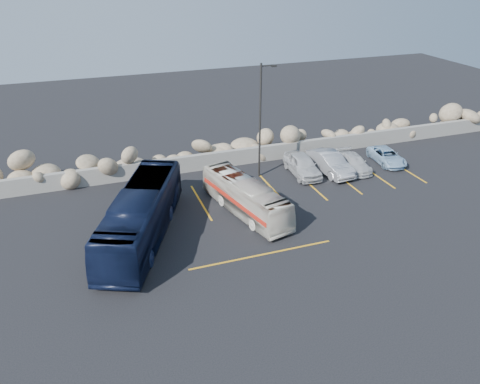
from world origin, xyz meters
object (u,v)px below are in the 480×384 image
object	(u,v)px
car_d	(387,156)
car_c	(354,163)
vintage_bus	(245,197)
tour_coach	(141,215)
car_b	(330,163)
car_a	(302,165)
lamppost	(261,118)

from	to	relation	value
car_d	car_c	bearing A→B (deg)	-169.49
vintage_bus	car_d	distance (m)	13.33
tour_coach	car_d	world-z (taller)	tour_coach
tour_coach	vintage_bus	bearing A→B (deg)	30.84
car_b	car_d	distance (m)	4.98
vintage_bus	car_a	size ratio (longest dim) A/B	1.81
lamppost	car_d	world-z (taller)	lamppost
car_a	car_c	size ratio (longest dim) A/B	1.14
car_b	vintage_bus	bearing A→B (deg)	-159.96
car_a	lamppost	bearing A→B (deg)	170.05
lamppost	car_d	xyz separation A→B (m)	(10.01, -1.00, -3.77)
tour_coach	car_a	xyz separation A→B (m)	(12.19, 4.72, -0.72)
tour_coach	car_a	size ratio (longest dim) A/B	2.44
lamppost	tour_coach	distance (m)	11.05
car_b	car_d	bearing A→B (deg)	-3.16
lamppost	vintage_bus	xyz separation A→B (m)	(-2.80, -4.65, -3.23)
car_c	car_d	xyz separation A→B (m)	(3.04, 0.24, -0.02)
vintage_bus	car_c	world-z (taller)	vintage_bus
lamppost	vintage_bus	distance (m)	6.32
lamppost	car_a	world-z (taller)	lamppost
car_c	car_d	bearing A→B (deg)	8.95
tour_coach	car_d	size ratio (longest dim) A/B	2.74
lamppost	tour_coach	size ratio (longest dim) A/B	0.77
car_a	tour_coach	bearing A→B (deg)	-155.41
car_a	car_c	bearing A→B (deg)	-4.10
tour_coach	car_d	bearing A→B (deg)	36.92
car_a	car_b	world-z (taller)	car_b
vintage_bus	car_d	size ratio (longest dim) A/B	2.03
tour_coach	car_b	bearing A→B (deg)	40.85
vintage_bus	car_b	bearing A→B (deg)	11.48
tour_coach	car_c	xyz separation A→B (m)	(16.16, 4.19, -0.90)
car_a	car_b	xyz separation A→B (m)	(2.03, -0.39, 0.01)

